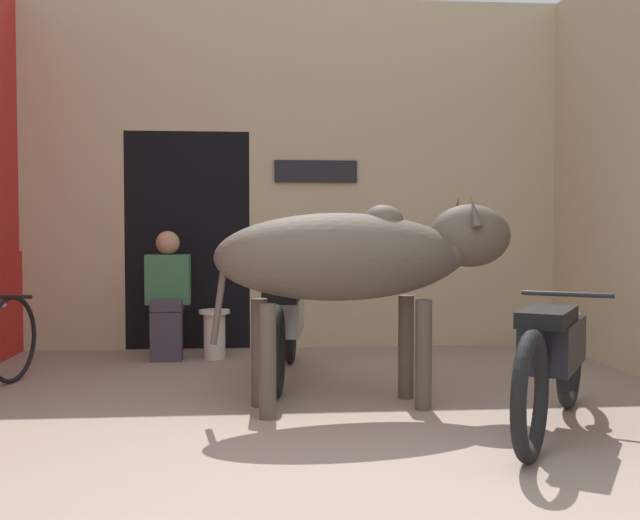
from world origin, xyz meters
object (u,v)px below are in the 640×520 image
(motorcycle_near, at_px, (553,356))
(motorcycle_far, at_px, (284,323))
(plastic_stool, at_px, (214,333))
(cow, at_px, (361,258))
(shopkeeper_seated, at_px, (168,291))

(motorcycle_near, xyz_separation_m, motorcycle_far, (-1.53, 1.71, -0.01))
(motorcycle_far, relative_size, plastic_stool, 4.43)
(motorcycle_near, bearing_deg, motorcycle_far, 131.73)
(cow, relative_size, shopkeeper_seated, 1.79)
(cow, bearing_deg, shopkeeper_seated, 127.30)
(cow, distance_m, motorcycle_near, 1.38)
(plastic_stool, bearing_deg, shopkeeper_seated, 177.81)
(cow, height_order, plastic_stool, cow)
(motorcycle_near, bearing_deg, cow, 146.01)
(cow, relative_size, motorcycle_near, 1.22)
(motorcycle_near, bearing_deg, shopkeeper_seated, 133.54)
(cow, bearing_deg, motorcycle_far, 115.50)
(cow, relative_size, motorcycle_far, 1.05)
(motorcycle_near, xyz_separation_m, shopkeeper_seated, (-2.56, 2.70, 0.18))
(cow, distance_m, shopkeeper_seated, 2.53)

